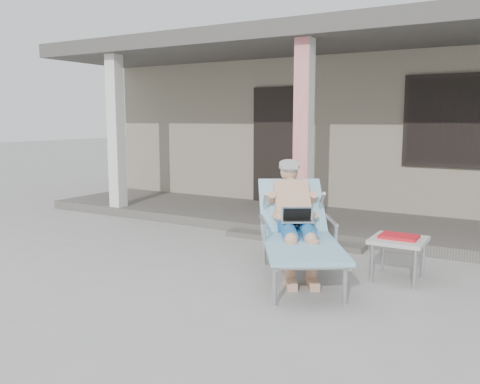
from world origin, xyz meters
The scene contains 7 objects.
ground centered at (0.00, 0.00, 0.00)m, with size 60.00×60.00×0.00m, color #9E9E99.
house centered at (0.00, 6.50, 1.67)m, with size 10.40×5.40×3.30m.
porch_deck centered at (0.00, 3.00, 0.07)m, with size 10.00×2.00×0.15m, color #605B56.
porch_overhang centered at (0.00, 2.95, 2.79)m, with size 10.00×2.30×2.85m.
porch_step centered at (0.00, 1.85, 0.04)m, with size 2.00×0.30×0.07m, color #605B56.
lounger centered at (0.60, 0.60, 0.79)m, with size 1.63×2.01×1.29m.
side_table centered at (1.63, 0.92, 0.41)m, with size 0.54×0.54×0.48m.
Camera 1 is at (2.81, -4.38, 1.69)m, focal length 38.00 mm.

